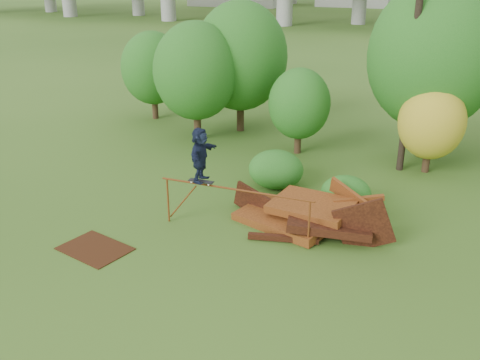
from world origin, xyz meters
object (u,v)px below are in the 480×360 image
at_px(skater, 200,155).
at_px(flat_plate, 95,249).
at_px(utility_pole, 413,53).
at_px(scrap_pile, 307,216).

bearing_deg(skater, flat_plate, 133.75).
relative_size(skater, flat_plate, 0.85).
xyz_separation_m(flat_plate, utility_pole, (7.67, 10.39, 4.78)).
relative_size(scrap_pile, skater, 3.31).
bearing_deg(skater, scrap_pile, -70.60).
relative_size(skater, utility_pole, 0.18).
height_order(scrap_pile, utility_pole, utility_pole).
bearing_deg(flat_plate, scrap_pile, 34.62).
xyz_separation_m(skater, utility_pole, (5.30, 7.87, 2.28)).
height_order(skater, utility_pole, utility_pole).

